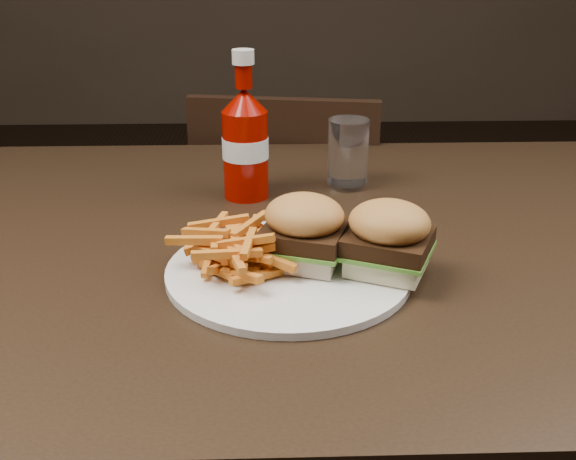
{
  "coord_description": "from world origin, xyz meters",
  "views": [
    {
      "loc": [
        0.03,
        -0.78,
        1.09
      ],
      "look_at": [
        0.05,
        -0.11,
        0.8
      ],
      "focal_mm": 42.0,
      "sensor_mm": 36.0,
      "label": 1
    }
  ],
  "objects_px": {
    "plate": "(288,271)",
    "chair_far": "(293,257)",
    "tumbler": "(348,151)",
    "dining_table": "(246,248)",
    "ketchup_bottle": "(246,156)"
  },
  "relations": [
    {
      "from": "plate",
      "to": "chair_far",
      "type": "bearing_deg",
      "value": 87.15
    },
    {
      "from": "tumbler",
      "to": "plate",
      "type": "bearing_deg",
      "value": -108.74
    },
    {
      "from": "plate",
      "to": "tumbler",
      "type": "bearing_deg",
      "value": 71.26
    },
    {
      "from": "dining_table",
      "to": "tumbler",
      "type": "xyz_separation_m",
      "value": [
        0.15,
        0.17,
        0.08
      ]
    },
    {
      "from": "ketchup_bottle",
      "to": "chair_far",
      "type": "bearing_deg",
      "value": 79.2
    },
    {
      "from": "dining_table",
      "to": "plate",
      "type": "distance_m",
      "value": 0.13
    },
    {
      "from": "ketchup_bottle",
      "to": "tumbler",
      "type": "relative_size",
      "value": 1.35
    },
    {
      "from": "dining_table",
      "to": "ketchup_bottle",
      "type": "distance_m",
      "value": 0.16
    },
    {
      "from": "plate",
      "to": "ketchup_bottle",
      "type": "height_order",
      "value": "ketchup_bottle"
    },
    {
      "from": "chair_far",
      "to": "plate",
      "type": "relative_size",
      "value": 1.38
    },
    {
      "from": "plate",
      "to": "tumbler",
      "type": "distance_m",
      "value": 0.31
    },
    {
      "from": "plate",
      "to": "ketchup_bottle",
      "type": "distance_m",
      "value": 0.26
    },
    {
      "from": "dining_table",
      "to": "plate",
      "type": "height_order",
      "value": "plate"
    },
    {
      "from": "chair_far",
      "to": "plate",
      "type": "distance_m",
      "value": 0.78
    },
    {
      "from": "dining_table",
      "to": "tumbler",
      "type": "relative_size",
      "value": 12.73
    }
  ]
}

